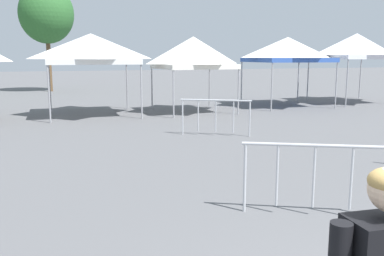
{
  "coord_description": "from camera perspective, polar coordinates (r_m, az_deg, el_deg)",
  "views": [
    {
      "loc": [
        -2.48,
        -1.42,
        2.31
      ],
      "look_at": [
        -0.44,
        4.07,
        1.3
      ],
      "focal_mm": 38.83,
      "sensor_mm": 36.0,
      "label": 1
    }
  ],
  "objects": [
    {
      "name": "canopy_tent_behind_left",
      "position": [
        16.99,
        -13.68,
        10.51
      ],
      "size": [
        3.56,
        3.56,
        3.2
      ],
      "color": "#9E9EA3",
      "rests_on": "ground"
    },
    {
      "name": "canopy_tent_left_of_center",
      "position": [
        17.46,
        0.19,
        10.3
      ],
      "size": [
        3.02,
        3.02,
        3.13
      ],
      "color": "#9E9EA3",
      "rests_on": "ground"
    },
    {
      "name": "canopy_tent_far_left",
      "position": [
        20.18,
        13.0,
        10.44
      ],
      "size": [
        3.56,
        3.56,
        3.21
      ],
      "color": "#9E9EA3",
      "rests_on": "ground"
    },
    {
      "name": "canopy_tent_center",
      "position": [
        22.8,
        21.65,
        10.39
      ],
      "size": [
        3.72,
        3.72,
        3.46
      ],
      "color": "#9E9EA3",
      "rests_on": "ground"
    },
    {
      "name": "tree_behind_tents_left",
      "position": [
        29.79,
        -19.37,
        14.56
      ],
      "size": [
        3.52,
        3.52,
        7.03
      ],
      "color": "brown",
      "rests_on": "ground"
    },
    {
      "name": "crowd_barrier_near_person",
      "position": [
        6.29,
        16.47,
        -4.95
      ],
      "size": [
        1.87,
        1.05,
        1.08
      ],
      "color": "#B7BABF",
      "rests_on": "ground"
    },
    {
      "name": "crowd_barrier_by_lift",
      "position": [
        12.23,
        3.28,
        2.44
      ],
      "size": [
        1.83,
        1.12,
        1.08
      ],
      "color": "#B7BABF",
      "rests_on": "ground"
    }
  ]
}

